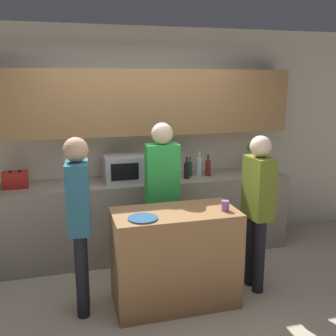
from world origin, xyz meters
name	(u,v)px	position (x,y,z in m)	size (l,w,h in m)	color
ground_plane	(173,317)	(0.00, 0.00, 0.00)	(14.00, 14.00, 0.00)	#BCAD93
back_wall	(136,126)	(0.00, 1.66, 1.54)	(6.40, 0.40, 2.70)	beige
back_counter	(142,217)	(0.00, 1.39, 0.47)	(3.60, 0.62, 0.93)	gray
kitchen_island	(175,258)	(0.09, 0.24, 0.46)	(1.15, 0.57, 0.91)	#996B42
microwave	(127,168)	(-0.17, 1.40, 1.08)	(0.52, 0.39, 0.30)	#B7BABC
toaster	(16,180)	(-1.39, 1.40, 1.02)	(0.26, 0.16, 0.18)	#B21E19
potted_plant	(251,157)	(1.43, 1.40, 1.13)	(0.14, 0.14, 0.40)	#333D4C
bottle_0	(187,170)	(0.54, 1.30, 1.03)	(0.07, 0.07, 0.26)	black
bottle_1	(190,169)	(0.62, 1.43, 1.02)	(0.06, 0.06, 0.23)	#194723
bottle_2	(199,166)	(0.73, 1.41, 1.04)	(0.08, 0.08, 0.30)	silver
bottle_3	(208,168)	(0.83, 1.36, 1.03)	(0.07, 0.07, 0.26)	maroon
plate_on_island	(143,218)	(-0.24, 0.11, 0.92)	(0.26, 0.26, 0.01)	#2D5684
cup_0	(225,206)	(0.53, 0.13, 0.96)	(0.07, 0.07, 0.10)	#9E61AF
person_left	(79,212)	(-0.77, 0.31, 0.96)	(0.22, 0.35, 1.62)	black
person_center	(258,201)	(0.94, 0.28, 0.93)	(0.21, 0.35, 1.57)	black
person_right	(162,187)	(0.10, 0.78, 0.99)	(0.35, 0.22, 1.66)	black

